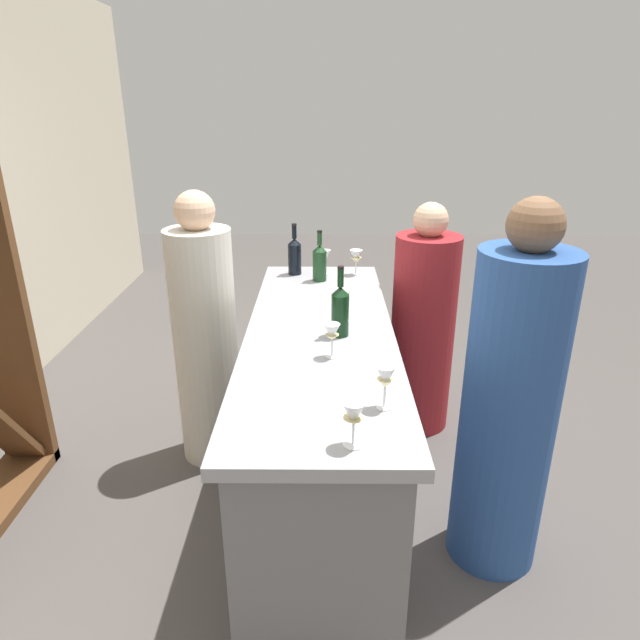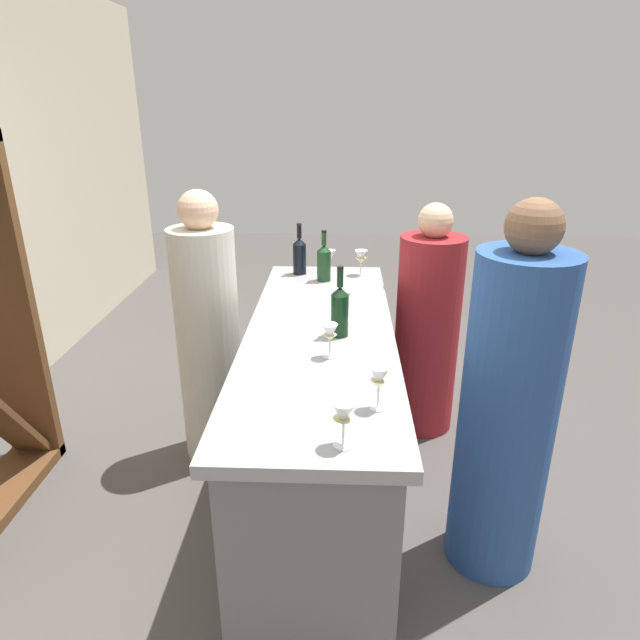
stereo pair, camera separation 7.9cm
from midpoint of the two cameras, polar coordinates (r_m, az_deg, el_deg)
The scene contains 14 objects.
ground_plane at distance 3.07m, azimuth 0.77°, elevation -17.18°, with size 12.00×12.00×0.00m, color #4C4744.
bar_counter at distance 2.80m, azimuth 0.82°, elevation -9.73°, with size 2.10×0.69×0.93m.
wine_bottle_leftmost_dark_green at distance 2.49m, azimuth 2.95°, elevation 1.04°, with size 0.08×0.08×0.33m.
wine_bottle_second_left_olive_green at distance 3.27m, azimuth 1.10°, elevation 6.00°, with size 0.08×0.08×0.30m.
wine_bottle_center_near_black at distance 3.40m, azimuth -1.45°, elevation 6.70°, with size 0.08×0.08×0.31m.
wine_glass_near_left at distance 1.92m, azimuth 7.24°, elevation -6.19°, with size 0.07×0.07×0.16m.
wine_glass_near_center at distance 3.40m, azimuth 4.90°, elevation 6.35°, with size 0.08×0.08×0.15m.
wine_glass_near_right at distance 2.66m, azimuth 3.41°, elevation 1.96°, with size 0.06×0.06×0.16m.
wine_glass_far_left at distance 1.72m, azimuth 3.79°, elevation -9.84°, with size 0.08×0.08×0.15m.
wine_glass_far_center at distance 2.29m, azimuth 2.01°, elevation -1.47°, with size 0.07×0.07×0.15m.
wine_glass_far_right at distance 3.39m, azimuth 1.72°, elevation 6.52°, with size 0.07×0.07×0.15m.
person_left_guest at distance 2.43m, azimuth 19.60°, elevation -9.00°, with size 0.41×0.41×1.61m.
person_center_guest at distance 3.39m, azimuth 11.60°, elevation -1.14°, with size 0.41×0.41×1.40m.
person_right_guest at distance 3.09m, azimuth -10.66°, elevation -2.11°, with size 0.42×0.42×1.52m.
Camera 2 is at (-2.39, -0.10, 1.93)m, focal length 31.13 mm.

